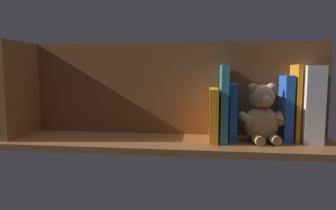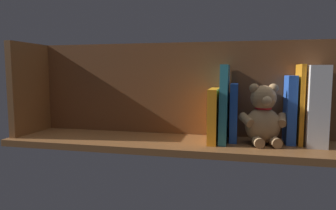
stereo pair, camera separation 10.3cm
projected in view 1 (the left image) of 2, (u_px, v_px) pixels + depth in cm
name	position (u px, v px, depth cm)	size (l,w,h in cm)	color
ground_plane	(168.00, 143.00, 104.18)	(110.32, 26.75, 2.20)	brown
shelf_back_panel	(172.00, 89.00, 113.24)	(110.32, 1.50, 33.52)	brown
shelf_side_divider	(21.00, 89.00, 109.12)	(2.40, 20.75, 33.52)	brown
dictionary_thick_white	(309.00, 104.00, 100.15)	(5.92, 12.88, 24.93)	silver
book_0	(295.00, 103.00, 101.74)	(1.32, 10.94, 25.30)	orange
book_1	(286.00, 108.00, 102.49)	(2.83, 10.52, 21.78)	blue
teddy_bear	(262.00, 116.00, 100.30)	(15.33, 13.85, 19.28)	tan
book_2	(232.00, 111.00, 104.43)	(2.43, 11.49, 19.07)	blue
book_3	(224.00, 103.00, 102.32)	(2.43, 15.92, 25.17)	teal
book_4	(213.00, 114.00, 102.78)	(2.85, 16.69, 17.48)	orange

